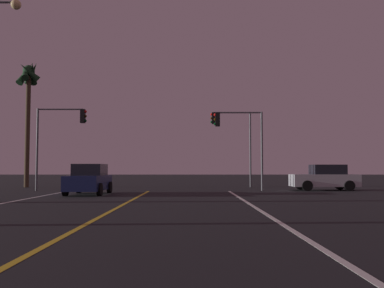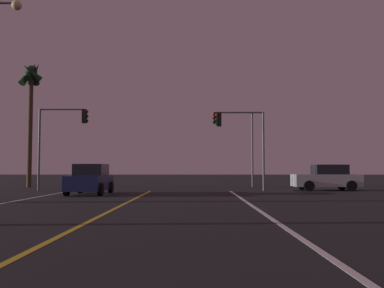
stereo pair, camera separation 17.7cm
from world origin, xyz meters
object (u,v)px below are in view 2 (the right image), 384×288
car_oncoming (90,180)px  car_crossing_side (327,178)px  traffic_light_near_left (63,129)px  traffic_light_far_right (234,131)px  traffic_light_near_right (240,132)px  palm_tree_left_far (31,86)px

car_oncoming → car_crossing_side: (14.56, 4.45, 0.00)m
traffic_light_near_left → traffic_light_far_right: 12.88m
traffic_light_near_right → traffic_light_far_right: bearing=-91.0°
traffic_light_far_right → car_crossing_side: bearing=139.4°
car_crossing_side → traffic_light_far_right: size_ratio=0.73×
traffic_light_near_right → palm_tree_left_far: size_ratio=0.52×
car_oncoming → palm_tree_left_far: size_ratio=0.43×
car_oncoming → traffic_light_far_right: bearing=136.5°
car_crossing_side → traffic_light_near_left: traffic_light_near_left is taller
car_oncoming → traffic_light_far_right: 13.34m
traffic_light_far_right → palm_tree_left_far: size_ratio=0.59×
traffic_light_near_right → traffic_light_far_right: traffic_light_far_right is taller
car_crossing_side → traffic_light_near_left: bearing=2.1°
traffic_light_far_right → palm_tree_left_far: (-15.79, -0.41, 3.51)m
car_oncoming → palm_tree_left_far: (-6.93, 8.92, 7.02)m
car_oncoming → car_crossing_side: size_ratio=1.00×
traffic_light_near_left → palm_tree_left_far: 7.61m
car_oncoming → traffic_light_near_right: bearing=113.6°
car_crossing_side → palm_tree_left_far: (-21.49, 4.47, 7.02)m
car_oncoming → traffic_light_near_left: size_ratio=0.80×
traffic_light_near_right → palm_tree_left_far: (-15.70, 5.09, 4.00)m
car_oncoming → traffic_light_near_right: 10.04m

